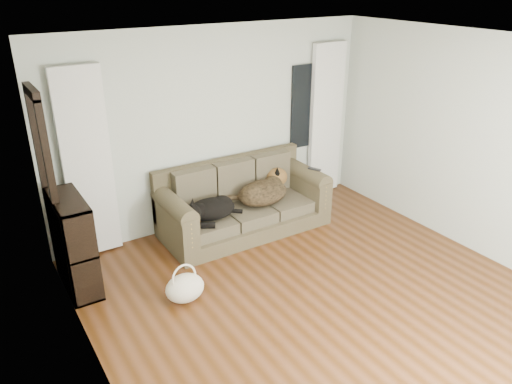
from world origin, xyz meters
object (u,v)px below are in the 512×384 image
dog_black_lab (209,209)px  tote_bag (185,287)px  sofa (244,199)px  bookshelf (74,246)px  dog_shepherd (264,192)px

dog_black_lab → tote_bag: dog_black_lab is taller
sofa → bookshelf: size_ratio=2.08×
bookshelf → dog_black_lab: bearing=-2.5°
sofa → tote_bag: size_ratio=5.24×
sofa → dog_shepherd: (0.29, -0.02, 0.04)m
dog_shepherd → tote_bag: bearing=25.3°
sofa → dog_shepherd: sofa is taller
sofa → dog_shepherd: 0.30m
dog_black_lab → dog_shepherd: bearing=11.1°
dog_black_lab → bookshelf: bookshelf is taller
dog_black_lab → tote_bag: (-0.78, -0.93, -0.32)m
dog_shepherd → tote_bag: 1.94m
dog_black_lab → dog_shepherd: dog_shepherd is taller
tote_bag → sofa: bearing=37.4°
dog_shepherd → bookshelf: 2.50m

